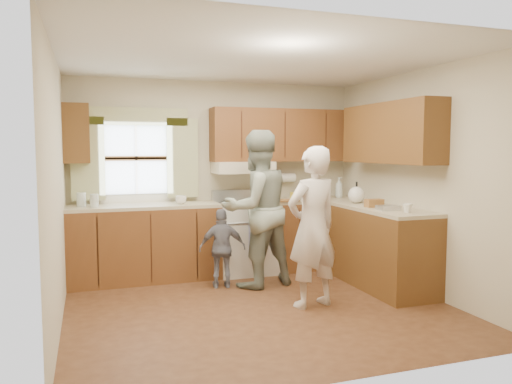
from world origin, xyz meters
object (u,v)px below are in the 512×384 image
object	(u,v)px
woman_left	(313,227)
child	(222,248)
woman_right	(257,209)
stove	(245,237)

from	to	relation	value
woman_left	child	world-z (taller)	woman_left
woman_right	child	distance (m)	0.61
woman_right	woman_left	bearing A→B (deg)	93.95
woman_left	woman_right	world-z (taller)	woman_right
woman_right	child	xyz separation A→B (m)	(-0.40, 0.06, -0.45)
woman_left	woman_right	xyz separation A→B (m)	(-0.30, 0.91, 0.09)
child	woman_left	bearing A→B (deg)	136.43
woman_left	woman_right	size ratio (longest dim) A/B	0.90
stove	child	bearing A→B (deg)	-127.56
woman_left	child	size ratio (longest dim) A/B	1.78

